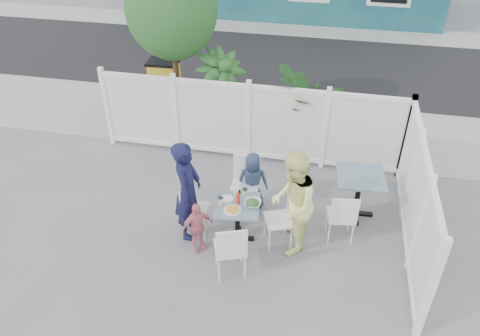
% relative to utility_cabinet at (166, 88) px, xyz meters
% --- Properties ---
extents(ground, '(80.00, 80.00, 0.00)m').
position_rel_utility_cabinet_xyz_m(ground, '(2.15, -4.00, -0.59)').
color(ground, slate).
extents(near_sidewalk, '(24.00, 2.60, 0.01)m').
position_rel_utility_cabinet_xyz_m(near_sidewalk, '(2.15, -0.20, -0.59)').
color(near_sidewalk, gray).
rests_on(near_sidewalk, ground).
extents(street, '(24.00, 5.00, 0.01)m').
position_rel_utility_cabinet_xyz_m(street, '(2.15, 3.50, -0.59)').
color(street, black).
rests_on(street, ground).
extents(far_sidewalk, '(24.00, 1.60, 0.01)m').
position_rel_utility_cabinet_xyz_m(far_sidewalk, '(2.15, 6.60, -0.59)').
color(far_sidewalk, gray).
rests_on(far_sidewalk, ground).
extents(fence_back, '(5.86, 0.08, 1.60)m').
position_rel_utility_cabinet_xyz_m(fence_back, '(2.25, -1.60, 0.19)').
color(fence_back, white).
rests_on(fence_back, ground).
extents(fence_right, '(0.08, 3.66, 1.60)m').
position_rel_utility_cabinet_xyz_m(fence_right, '(5.15, -3.40, 0.19)').
color(fence_right, white).
rests_on(fence_right, ground).
extents(tree, '(1.80, 1.62, 3.59)m').
position_rel_utility_cabinet_xyz_m(tree, '(0.55, -0.70, 2.00)').
color(tree, '#382316').
rests_on(tree, ground).
extents(utility_cabinet, '(0.66, 0.48, 1.18)m').
position_rel_utility_cabinet_xyz_m(utility_cabinet, '(0.00, 0.00, 0.00)').
color(utility_cabinet, gold).
rests_on(utility_cabinet, ground).
extents(potted_shrub_a, '(1.49, 1.49, 1.89)m').
position_rel_utility_cabinet_xyz_m(potted_shrub_a, '(1.53, -0.90, 0.35)').
color(potted_shrub_a, '#1E4F26').
rests_on(potted_shrub_a, ground).
extents(potted_shrub_b, '(1.46, 1.66, 1.77)m').
position_rel_utility_cabinet_xyz_m(potted_shrub_b, '(3.41, -1.00, 0.29)').
color(potted_shrub_b, '#1E4F26').
rests_on(potted_shrub_b, ground).
extents(main_table, '(0.75, 0.75, 0.71)m').
position_rel_utility_cabinet_xyz_m(main_table, '(2.53, -3.93, -0.04)').
color(main_table, '#4A5E7E').
rests_on(main_table, ground).
extents(spare_table, '(0.82, 0.82, 0.81)m').
position_rel_utility_cabinet_xyz_m(spare_table, '(4.36, -2.93, 0.03)').
color(spare_table, '#4A5E7E').
rests_on(spare_table, ground).
extents(chair_left, '(0.40, 0.41, 0.89)m').
position_rel_utility_cabinet_xyz_m(chair_left, '(1.77, -3.87, -0.08)').
color(chair_left, white).
rests_on(chair_left, ground).
extents(chair_right, '(0.53, 0.54, 0.93)m').
position_rel_utility_cabinet_xyz_m(chair_right, '(3.24, -3.83, -0.05)').
color(chair_right, white).
rests_on(chair_right, ground).
extents(chair_back, '(0.47, 0.45, 1.00)m').
position_rel_utility_cabinet_xyz_m(chair_back, '(2.50, -3.12, -0.01)').
color(chair_back, white).
rests_on(chair_back, ground).
extents(chair_near, '(0.55, 0.54, 0.96)m').
position_rel_utility_cabinet_xyz_m(chair_near, '(2.60, -4.70, -0.03)').
color(chair_near, white).
rests_on(chair_near, ground).
extents(chair_spare, '(0.47, 0.46, 0.92)m').
position_rel_utility_cabinet_xyz_m(chair_spare, '(4.11, -3.64, -0.06)').
color(chair_spare, white).
rests_on(chair_spare, ground).
extents(man, '(0.45, 0.64, 1.69)m').
position_rel_utility_cabinet_xyz_m(man, '(1.75, -3.93, 0.25)').
color(man, '#131538').
rests_on(man, ground).
extents(woman, '(0.67, 0.85, 1.71)m').
position_rel_utility_cabinet_xyz_m(woman, '(3.36, -3.93, 0.26)').
color(woman, '#F0F947').
rests_on(woman, ground).
extents(boy, '(0.55, 0.39, 1.06)m').
position_rel_utility_cabinet_xyz_m(boy, '(2.61, -3.07, -0.06)').
color(boy, navy).
rests_on(boy, ground).
extents(toddler, '(0.52, 0.50, 0.87)m').
position_rel_utility_cabinet_xyz_m(toddler, '(1.98, -4.27, -0.15)').
color(toddler, '#DB7789').
rests_on(toddler, ground).
extents(plate_main, '(0.26, 0.26, 0.02)m').
position_rel_utility_cabinet_xyz_m(plate_main, '(2.49, -4.09, 0.12)').
color(plate_main, white).
rests_on(plate_main, main_table).
extents(plate_side, '(0.21, 0.21, 0.01)m').
position_rel_utility_cabinet_xyz_m(plate_side, '(2.34, -3.85, 0.12)').
color(plate_side, white).
rests_on(plate_side, main_table).
extents(salad_bowl, '(0.26, 0.26, 0.06)m').
position_rel_utility_cabinet_xyz_m(salad_bowl, '(2.76, -3.90, 0.15)').
color(salad_bowl, white).
rests_on(salad_bowl, main_table).
extents(coffee_cup_a, '(0.08, 0.08, 0.12)m').
position_rel_utility_cabinet_xyz_m(coffee_cup_a, '(2.28, -3.98, 0.17)').
color(coffee_cup_a, beige).
rests_on(coffee_cup_a, main_table).
extents(coffee_cup_b, '(0.08, 0.08, 0.12)m').
position_rel_utility_cabinet_xyz_m(coffee_cup_b, '(2.60, -3.70, 0.18)').
color(coffee_cup_b, beige).
rests_on(coffee_cup_b, main_table).
extents(ketchup_bottle, '(0.05, 0.05, 0.17)m').
position_rel_utility_cabinet_xyz_m(ketchup_bottle, '(2.54, -3.90, 0.20)').
color(ketchup_bottle, red).
rests_on(ketchup_bottle, main_table).
extents(salt_shaker, '(0.03, 0.03, 0.07)m').
position_rel_utility_cabinet_xyz_m(salt_shaker, '(2.45, -3.72, 0.15)').
color(salt_shaker, white).
rests_on(salt_shaker, main_table).
extents(pepper_shaker, '(0.03, 0.03, 0.07)m').
position_rel_utility_cabinet_xyz_m(pepper_shaker, '(2.51, -3.67, 0.15)').
color(pepper_shaker, black).
rests_on(pepper_shaker, main_table).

